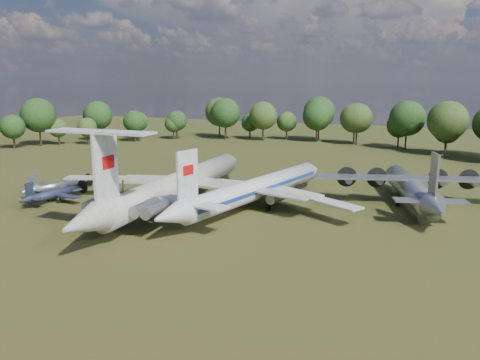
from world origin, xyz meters
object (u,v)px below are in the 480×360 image
at_px(an12_transport, 411,192).
at_px(il62_airliner, 180,188).
at_px(small_prop_west, 54,196).
at_px(tu104_jet, 257,193).
at_px(person_on_il62, 123,186).
at_px(small_prop_northwest, 58,188).

bearing_deg(an12_transport, il62_airliner, -174.33).
bearing_deg(il62_airliner, small_prop_west, -164.92).
bearing_deg(small_prop_west, tu104_jet, 23.39).
distance_m(il62_airliner, an12_transport, 37.67).
height_order(tu104_jet, person_on_il62, person_on_il62).
height_order(il62_airliner, tu104_jet, il62_airliner).
relative_size(an12_transport, person_on_il62, 18.28).
xyz_separation_m(il62_airliner, small_prop_west, (-20.54, -6.49, -1.74)).
bearing_deg(person_on_il62, small_prop_west, -13.69).
xyz_separation_m(tu104_jet, small_prop_northwest, (-36.37, -5.39, -1.32)).
bearing_deg(small_prop_west, il62_airliner, 23.41).
distance_m(tu104_jet, an12_transport, 25.08).
relative_size(tu104_jet, an12_transport, 1.39).
bearing_deg(small_prop_northwest, small_prop_west, -38.15).
height_order(an12_transport, small_prop_northwest, an12_transport).
distance_m(il62_airliner, person_on_il62, 16.01).
height_order(tu104_jet, an12_transport, tu104_jet).
relative_size(il62_airliner, small_prop_west, 3.99).
bearing_deg(small_prop_west, person_on_il62, -17.27).
bearing_deg(an12_transport, small_prop_west, -176.09).
distance_m(small_prop_northwest, person_on_il62, 29.12).
height_order(small_prop_west, person_on_il62, person_on_il62).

